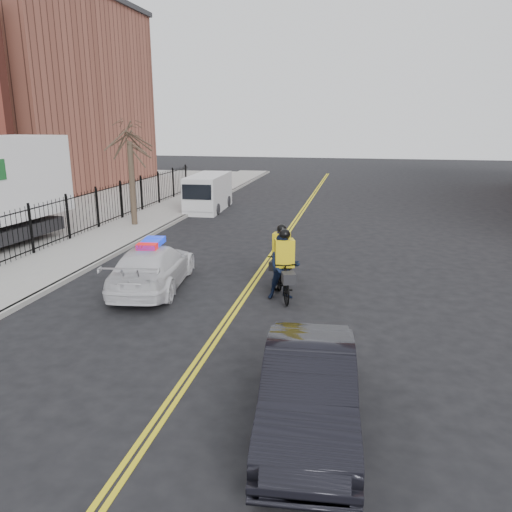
{
  "coord_description": "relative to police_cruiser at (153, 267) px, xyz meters",
  "views": [
    {
      "loc": [
        3.26,
        -12.49,
        5.1
      ],
      "look_at": [
        0.39,
        1.19,
        1.3
      ],
      "focal_mm": 35.0,
      "sensor_mm": 36.0,
      "label": 1
    }
  ],
  "objects": [
    {
      "name": "ground",
      "position": [
        2.97,
        -1.46,
        -0.69
      ],
      "size": [
        120.0,
        120.0,
        0.0
      ],
      "primitive_type": "plane",
      "color": "black",
      "rests_on": "ground"
    },
    {
      "name": "cyclist_far",
      "position": [
        4.17,
        -0.14,
        0.14
      ],
      "size": [
        1.22,
        2.17,
        2.11
      ],
      "rotation": [
        0.0,
        0.0,
        0.32
      ],
      "color": "black",
      "rests_on": "ground"
    },
    {
      "name": "curb",
      "position": [
        -3.03,
        6.54,
        -0.62
      ],
      "size": [
        0.2,
        60.0,
        0.15
      ],
      "primitive_type": "cube",
      "color": "gray",
      "rests_on": "ground"
    },
    {
      "name": "center_line_right",
      "position": [
        3.05,
        6.54,
        -0.69
      ],
      "size": [
        0.1,
        60.0,
        0.01
      ],
      "primitive_type": "cube",
      "color": "yellow",
      "rests_on": "ground"
    },
    {
      "name": "street_tree",
      "position": [
        -4.63,
        8.54,
        2.84
      ],
      "size": [
        3.2,
        3.2,
        4.8
      ],
      "color": "#3A2E22",
      "rests_on": "sidewalk"
    },
    {
      "name": "police_cruiser",
      "position": [
        0.0,
        0.0,
        0.0
      ],
      "size": [
        2.53,
        4.95,
        1.53
      ],
      "rotation": [
        0.0,
        0.0,
        3.27
      ],
      "color": "white",
      "rests_on": "ground"
    },
    {
      "name": "sidewalk",
      "position": [
        -4.53,
        6.54,
        -0.62
      ],
      "size": [
        3.0,
        60.0,
        0.15
      ],
      "primitive_type": "cube",
      "color": "gray",
      "rests_on": "ground"
    },
    {
      "name": "warehouse_far",
      "position": [
        -20.03,
        22.54,
        6.31
      ],
      "size": [
        14.0,
        18.0,
        14.0
      ],
      "primitive_type": "cube",
      "color": "brown",
      "rests_on": "ground"
    },
    {
      "name": "cargo_van",
      "position": [
        -2.51,
        13.93,
        0.31
      ],
      "size": [
        2.09,
        5.0,
        2.06
      ],
      "rotation": [
        0.0,
        0.0,
        0.05
      ],
      "color": "silver",
      "rests_on": "ground"
    },
    {
      "name": "cyclist_near",
      "position": [
        3.87,
        1.19,
        -0.01
      ],
      "size": [
        0.91,
        2.07,
        1.97
      ],
      "rotation": [
        0.0,
        0.0,
        -0.11
      ],
      "color": "black",
      "rests_on": "ground"
    },
    {
      "name": "center_line_left",
      "position": [
        2.89,
        6.54,
        -0.69
      ],
      "size": [
        0.1,
        60.0,
        0.01
      ],
      "primitive_type": "cube",
      "color": "yellow",
      "rests_on": "ground"
    },
    {
      "name": "dark_sedan",
      "position": [
        5.56,
        -6.43,
        0.03
      ],
      "size": [
        1.89,
        4.49,
        1.44
      ],
      "primitive_type": "imported",
      "rotation": [
        0.0,
        0.0,
        0.08
      ],
      "color": "black",
      "rests_on": "ground"
    },
    {
      "name": "iron_fence",
      "position": [
        -6.03,
        6.54,
        0.31
      ],
      "size": [
        0.12,
        28.0,
        2.0
      ],
      "primitive_type": null,
      "color": "black",
      "rests_on": "ground"
    }
  ]
}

